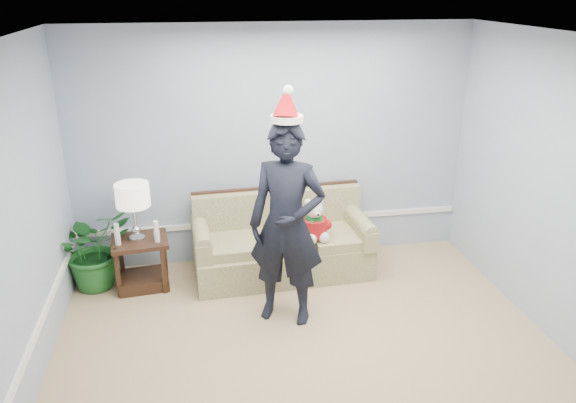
# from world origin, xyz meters

# --- Properties ---
(room_shell) EXTENTS (4.54, 5.04, 2.74)m
(room_shell) POSITION_xyz_m (0.00, 0.00, 1.35)
(room_shell) COLOR tan
(room_shell) RESTS_ON ground
(wainscot_trim) EXTENTS (4.49, 4.99, 0.06)m
(wainscot_trim) POSITION_xyz_m (-1.18, 1.18, 0.45)
(wainscot_trim) COLOR white
(wainscot_trim) RESTS_ON room_shell
(sofa) EXTENTS (1.97, 0.91, 0.91)m
(sofa) POSITION_xyz_m (0.02, 2.09, 0.32)
(sofa) COLOR #576630
(sofa) RESTS_ON room_shell
(side_table) EXTENTS (0.62, 0.54, 0.56)m
(side_table) POSITION_xyz_m (-1.51, 2.01, 0.22)
(side_table) COLOR #362013
(side_table) RESTS_ON room_shell
(table_lamp) EXTENTS (0.35, 0.35, 0.62)m
(table_lamp) POSITION_xyz_m (-1.53, 2.00, 1.03)
(table_lamp) COLOR silver
(table_lamp) RESTS_ON side_table
(candle_pair) EXTENTS (0.45, 0.06, 0.23)m
(candle_pair) POSITION_xyz_m (-1.52, 1.91, 0.67)
(candle_pair) COLOR silver
(candle_pair) RESTS_ON side_table
(houseplant) EXTENTS (1.05, 1.03, 0.89)m
(houseplant) POSITION_xyz_m (-2.00, 2.12, 0.44)
(houseplant) COLOR #1C5F23
(houseplant) RESTS_ON room_shell
(man) EXTENTS (0.84, 0.72, 1.97)m
(man) POSITION_xyz_m (-0.09, 1.15, 0.98)
(man) COLOR black
(man) RESTS_ON room_shell
(santa_hat) EXTENTS (0.36, 0.39, 0.34)m
(santa_hat) POSITION_xyz_m (-0.09, 1.17, 2.10)
(santa_hat) COLOR silver
(santa_hat) RESTS_ON man
(teddy_bear) EXTENTS (0.33, 0.35, 0.48)m
(teddy_bear) POSITION_xyz_m (0.34, 1.86, 0.65)
(teddy_bear) COLOR silver
(teddy_bear) RESTS_ON sofa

